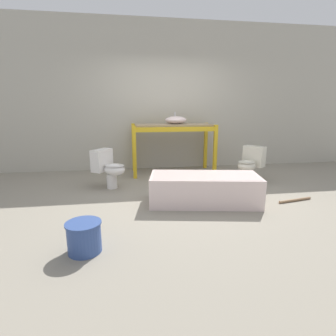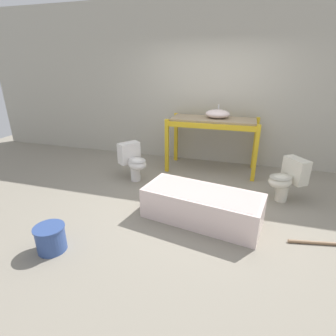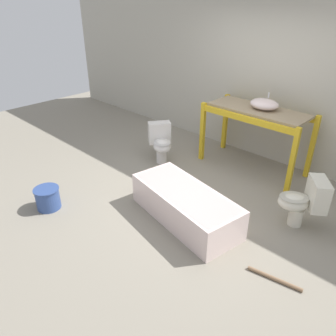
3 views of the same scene
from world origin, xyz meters
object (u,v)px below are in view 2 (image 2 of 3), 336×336
at_px(bathtub_main, 202,204).
at_px(toilet_far, 133,160).
at_px(toilet_near, 287,178).
at_px(bucket_white, 51,238).
at_px(sink_basin, 218,114).

xyz_separation_m(bathtub_main, toilet_far, (-1.43, 0.99, 0.13)).
distance_m(toilet_near, bucket_white, 3.38).
height_order(sink_basin, bucket_white, sink_basin).
distance_m(sink_basin, toilet_near, 1.75).
xyz_separation_m(bathtub_main, toilet_near, (1.15, 0.93, 0.13)).
relative_size(bathtub_main, toilet_near, 2.47).
bearing_deg(sink_basin, toilet_far, -145.21).
xyz_separation_m(sink_basin, bucket_white, (-1.46, -3.05, -0.96)).
bearing_deg(toilet_near, sink_basin, -166.21).
xyz_separation_m(toilet_far, bucket_white, (-0.11, -2.11, -0.21)).
relative_size(toilet_near, toilet_far, 1.00).
relative_size(bathtub_main, toilet_far, 2.47).
relative_size(sink_basin, toilet_near, 0.68).
height_order(bathtub_main, toilet_far, toilet_far).
distance_m(sink_basin, bathtub_main, 2.12).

